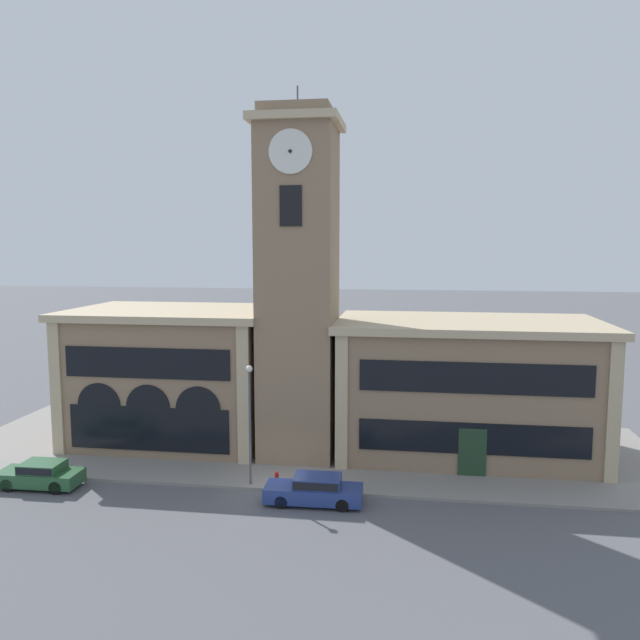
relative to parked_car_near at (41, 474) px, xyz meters
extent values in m
plane|color=#56565B|center=(12.62, 1.19, -0.72)|extent=(300.00, 300.00, 0.00)
cube|color=gray|center=(12.62, 8.24, -0.65)|extent=(43.20, 14.10, 0.15)
cube|color=#897056|center=(12.62, 6.85, 9.00)|extent=(4.35, 4.35, 19.44)
cube|color=tan|center=(12.62, 6.85, 18.95)|extent=(5.05, 5.05, 0.45)
cube|color=#897056|center=(12.62, 6.85, 19.47)|extent=(4.00, 4.00, 0.60)
cylinder|color=#4C4C51|center=(12.62, 6.85, 20.37)|extent=(0.10, 0.10, 1.20)
cylinder|color=silver|center=(12.62, 4.63, 17.02)|extent=(2.39, 0.10, 2.39)
cylinder|color=black|center=(12.62, 4.56, 17.02)|extent=(0.19, 0.04, 0.19)
cylinder|color=silver|center=(10.39, 6.85, 17.02)|extent=(0.10, 2.39, 2.39)
cylinder|color=black|center=(10.32, 6.85, 17.02)|extent=(0.04, 0.19, 0.19)
cube|color=black|center=(12.62, 4.64, 14.13)|extent=(1.22, 0.10, 2.20)
cube|color=#897056|center=(4.02, 8.98, 3.38)|extent=(12.23, 8.62, 8.20)
cube|color=tan|center=(4.02, 8.98, 7.70)|extent=(12.93, 9.32, 0.45)
cube|color=tan|center=(-1.74, 4.62, 3.38)|extent=(0.70, 0.16, 8.20)
cube|color=tan|center=(9.79, 4.62, 3.38)|extent=(0.70, 0.16, 8.20)
cube|color=black|center=(4.02, 4.64, 5.18)|extent=(10.03, 0.10, 1.80)
cube|color=black|center=(4.02, 4.64, 1.24)|extent=(9.79, 0.10, 2.62)
cylinder|color=black|center=(0.97, 4.63, 2.56)|extent=(2.69, 0.06, 2.69)
cylinder|color=black|center=(4.02, 4.63, 2.56)|extent=(2.69, 0.06, 2.69)
cylinder|color=black|center=(7.08, 4.63, 2.56)|extent=(2.69, 0.06, 2.69)
cube|color=#897056|center=(22.65, 8.98, 3.17)|extent=(15.12, 8.62, 7.78)
cube|color=tan|center=(22.65, 8.98, 7.28)|extent=(15.82, 9.32, 0.45)
cube|color=tan|center=(15.44, 4.62, 3.17)|extent=(0.70, 0.16, 7.78)
cube|color=tan|center=(29.86, 4.62, 3.17)|extent=(0.70, 0.16, 7.78)
cube|color=black|center=(22.65, 4.64, 4.88)|extent=(12.40, 0.10, 1.71)
cube|color=#1E3823|center=(22.65, 4.63, 0.68)|extent=(1.50, 0.12, 2.80)
cube|color=black|center=(22.65, 4.64, 1.52)|extent=(12.40, 0.10, 1.74)
cube|color=#285633|center=(-0.05, 0.00, -0.18)|extent=(4.34, 1.84, 0.71)
cube|color=#285633|center=(0.12, 0.00, 0.41)|extent=(2.10, 1.63, 0.48)
cube|color=black|center=(0.12, 0.00, 0.41)|extent=(2.02, 1.66, 0.36)
cylinder|color=black|center=(-1.38, -0.80, -0.38)|extent=(0.70, 0.23, 0.69)
cylinder|color=black|center=(-1.40, 0.74, -0.38)|extent=(0.70, 0.23, 0.69)
cylinder|color=black|center=(1.29, -0.75, -0.38)|extent=(0.70, 0.23, 0.69)
cylinder|color=black|center=(1.27, 0.80, -0.38)|extent=(0.70, 0.23, 0.69)
cube|color=navy|center=(14.59, 0.00, -0.18)|extent=(4.84, 1.79, 0.74)
cube|color=navy|center=(14.78, 0.00, 0.45)|extent=(2.34, 1.57, 0.52)
cube|color=black|center=(14.78, 0.00, 0.45)|extent=(2.25, 1.61, 0.39)
cylinder|color=black|center=(13.11, -0.77, -0.40)|extent=(0.65, 0.23, 0.64)
cylinder|color=black|center=(13.08, 0.71, -0.40)|extent=(0.65, 0.23, 0.64)
cylinder|color=black|center=(16.09, -0.71, -0.40)|extent=(0.65, 0.23, 0.64)
cylinder|color=black|center=(16.06, 0.77, -0.40)|extent=(0.65, 0.23, 0.64)
cylinder|color=#4C4C51|center=(10.95, 1.68, 2.44)|extent=(0.12, 0.12, 6.02)
sphere|color=silver|center=(10.95, 1.68, 5.63)|extent=(0.36, 0.36, 0.36)
cylinder|color=red|center=(12.41, 1.45, -0.22)|extent=(0.22, 0.22, 0.70)
sphere|color=red|center=(12.41, 1.45, 0.20)|extent=(0.19, 0.19, 0.19)
camera|label=1|loc=(19.19, -29.18, 11.99)|focal=35.00mm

